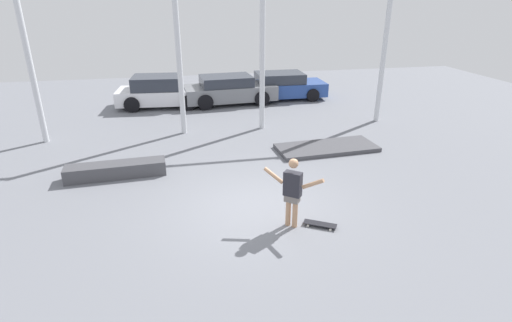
{
  "coord_description": "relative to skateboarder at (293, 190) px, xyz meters",
  "views": [
    {
      "loc": [
        -1.74,
        -8.54,
        4.9
      ],
      "look_at": [
        0.25,
        1.19,
        0.75
      ],
      "focal_mm": 28.0,
      "sensor_mm": 36.0,
      "label": 1
    }
  ],
  "objects": [
    {
      "name": "manual_pad",
      "position": [
        2.55,
        4.43,
        -0.86
      ],
      "size": [
        3.47,
        1.61,
        0.14
      ],
      "primitive_type": "cube",
      "rotation": [
        0.0,
        0.0,
        0.06
      ],
      "color": "#47474C",
      "rests_on": "ground_plane"
    },
    {
      "name": "grind_box",
      "position": [
        -4.22,
        3.59,
        -0.72
      ],
      "size": [
        2.83,
        0.77,
        0.42
      ],
      "primitive_type": "cube",
      "rotation": [
        0.0,
        0.0,
        0.06
      ],
      "color": "#47474C",
      "rests_on": "ground_plane"
    },
    {
      "name": "parked_car_blue",
      "position": [
        2.92,
        11.77,
        -0.29
      ],
      "size": [
        4.23,
        2.03,
        1.3
      ],
      "rotation": [
        0.0,
        0.0,
        -0.01
      ],
      "color": "#284793",
      "rests_on": "ground_plane"
    },
    {
      "name": "parked_car_white",
      "position": [
        -3.06,
        11.43,
        -0.24
      ],
      "size": [
        4.12,
        2.26,
        1.43
      ],
      "rotation": [
        0.0,
        0.0,
        -0.08
      ],
      "color": "white",
      "rests_on": "ground_plane"
    },
    {
      "name": "canopy_support_right",
      "position": [
        3.35,
        7.22,
        2.72
      ],
      "size": [
        5.11,
        0.2,
        6.08
      ],
      "color": "silver",
      "rests_on": "ground_plane"
    },
    {
      "name": "skateboard",
      "position": [
        0.64,
        -0.17,
        -0.86
      ],
      "size": [
        0.75,
        0.56,
        0.08
      ],
      "rotation": [
        0.0,
        0.0,
        -0.53
      ],
      "color": "black",
      "rests_on": "ground_plane"
    },
    {
      "name": "skateboarder",
      "position": [
        0.0,
        0.0,
        0.0
      ],
      "size": [
        1.16,
        0.96,
        1.66
      ],
      "rotation": [
        0.0,
        0.0,
        -0.68
      ],
      "color": "tan",
      "rests_on": "ground_plane"
    },
    {
      "name": "ground_plane",
      "position": [
        -0.63,
        0.99,
        -0.93
      ],
      "size": [
        36.0,
        36.0,
        0.0
      ],
      "primitive_type": "plane",
      "color": "slate"
    },
    {
      "name": "parked_car_grey",
      "position": [
        0.17,
        11.33,
        -0.26
      ],
      "size": [
        4.45,
        2.25,
        1.34
      ],
      "rotation": [
        0.0,
        0.0,
        0.07
      ],
      "color": "slate",
      "rests_on": "ground_plane"
    },
    {
      "name": "canopy_support_left",
      "position": [
        -4.6,
        7.22,
        2.72
      ],
      "size": [
        5.11,
        0.2,
        6.08
      ],
      "color": "silver",
      "rests_on": "ground_plane"
    }
  ]
}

